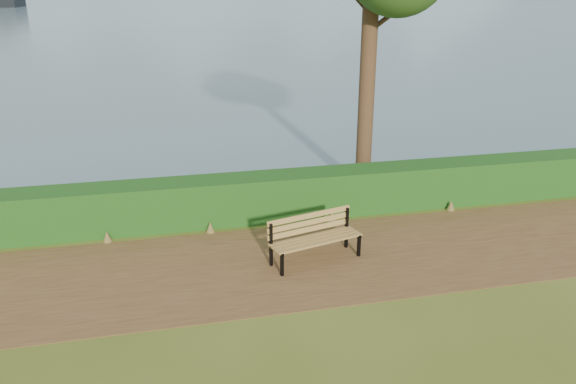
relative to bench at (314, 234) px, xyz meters
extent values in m
plane|color=#464F16|center=(-0.71, -0.37, -0.52)|extent=(140.00, 140.00, 0.00)
cube|color=#56371D|center=(-0.71, -0.07, -0.51)|extent=(40.00, 3.40, 0.01)
cube|color=#134213|center=(-0.71, 2.23, -0.02)|extent=(32.00, 0.85, 1.00)
cube|color=black|center=(-0.73, -0.52, -0.29)|extent=(0.06, 0.07, 0.45)
cube|color=black|center=(-0.84, -0.10, -0.09)|extent=(0.06, 0.07, 0.86)
cube|color=black|center=(-0.78, -0.31, -0.10)|extent=(0.18, 0.51, 0.05)
cube|color=black|center=(0.89, -0.08, -0.29)|extent=(0.06, 0.07, 0.45)
cube|color=black|center=(0.78, 0.34, -0.09)|extent=(0.06, 0.07, 0.86)
cube|color=black|center=(0.83, 0.13, -0.10)|extent=(0.18, 0.51, 0.05)
cube|color=#9F743D|center=(0.07, -0.27, -0.07)|extent=(1.76, 0.55, 0.03)
cube|color=#9F743D|center=(0.04, -0.15, -0.07)|extent=(1.76, 0.55, 0.03)
cube|color=#9F743D|center=(0.01, -0.03, -0.07)|extent=(1.76, 0.55, 0.03)
cube|color=#9F743D|center=(-0.03, 0.09, -0.07)|extent=(1.76, 0.55, 0.03)
cube|color=#9F743D|center=(-0.04, 0.15, 0.05)|extent=(1.74, 0.51, 0.10)
cube|color=#9F743D|center=(-0.04, 0.15, 0.19)|extent=(1.74, 0.51, 0.10)
cube|color=#9F743D|center=(-0.04, 0.15, 0.33)|extent=(1.74, 0.51, 0.10)
cylinder|color=#382417|center=(2.27, 3.52, 2.96)|extent=(0.39, 0.39, 6.96)
cylinder|color=#382417|center=(2.71, 3.52, 3.73)|extent=(1.02, 0.12, 0.76)
camera|label=1|loc=(-2.64, -9.32, 4.42)|focal=35.00mm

